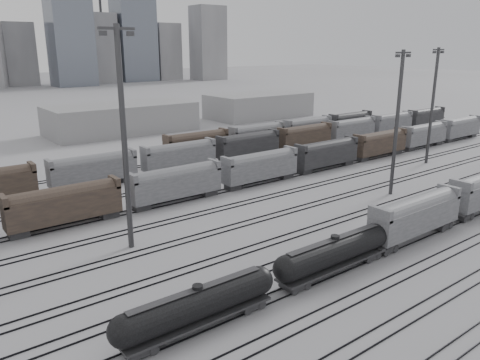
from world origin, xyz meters
TOP-DOWN VIEW (x-y plane):
  - ground at (0.00, 0.00)m, footprint 900.00×900.00m
  - tracks at (0.00, 17.50)m, footprint 220.00×71.50m
  - tank_car_a at (-24.70, 1.00)m, footprint 15.97×2.66m
  - tank_car_b at (-7.66, 1.00)m, footprint 16.49×2.75m
  - hopper_car_a at (7.20, 1.00)m, footprint 15.34×3.05m
  - light_mast_b at (-21.94, 20.38)m, footprint 4.11×0.66m
  - light_mast_c at (21.09, 14.18)m, footprint 3.67×0.59m
  - light_mast_d at (45.24, 22.58)m, footprint 3.72×0.60m
  - bg_string_near at (8.00, 32.00)m, footprint 151.00×3.00m
  - bg_string_mid at (18.00, 48.00)m, footprint 151.00×3.00m
  - bg_string_far at (35.50, 56.00)m, footprint 66.00×3.00m
  - warehouse_mid at (10.00, 95.00)m, footprint 40.00×18.00m
  - warehouse_right at (60.00, 95.00)m, footprint 35.00×18.00m

SIDE VIEW (x-z plane):
  - ground at x=0.00m, z-range 0.00..0.00m
  - tracks at x=0.00m, z-range 0.00..0.16m
  - tank_car_a at x=-24.70m, z-range 0.31..4.26m
  - tank_car_b at x=-7.66m, z-range 0.32..4.40m
  - bg_string_far at x=35.50m, z-range 0.00..5.60m
  - bg_string_near at x=8.00m, z-range 0.00..5.60m
  - bg_string_mid at x=18.00m, z-range 0.00..5.60m
  - hopper_car_a at x=7.20m, z-range 0.65..6.13m
  - warehouse_mid at x=10.00m, z-range 0.00..8.00m
  - warehouse_right at x=60.00m, z-range 0.00..8.00m
  - light_mast_c at x=21.09m, z-range 0.70..23.62m
  - light_mast_d at x=45.24m, z-range 0.71..23.96m
  - light_mast_b at x=-21.94m, z-range 0.78..26.47m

